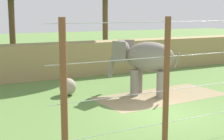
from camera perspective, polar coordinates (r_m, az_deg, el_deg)
The scene contains 6 objects.
ground_plane at distance 14.54m, azimuth 8.46°, elevation -7.42°, with size 120.00×120.00×0.00m, color #5B7F3D.
dirt_patch at distance 17.53m, azimuth 8.38°, elevation -4.43°, with size 6.82×3.14×0.01m, color #937F5B.
embankment_wall at distance 23.05m, azimuth -6.42°, elevation 1.90°, with size 36.00×1.80×2.28m, color tan.
elephant at distance 17.37m, azimuth 5.52°, elevation 1.86°, with size 3.10×3.32×2.86m.
enrichment_ball at distance 17.60m, azimuth -7.58°, elevation -2.85°, with size 0.90×0.90×0.90m, color gray.
cable_fence at distance 11.97m, azimuth 16.75°, elevation -1.15°, with size 11.70×0.19×4.16m.
Camera 1 is at (-8.26, -11.18, 4.27)m, focal length 53.43 mm.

